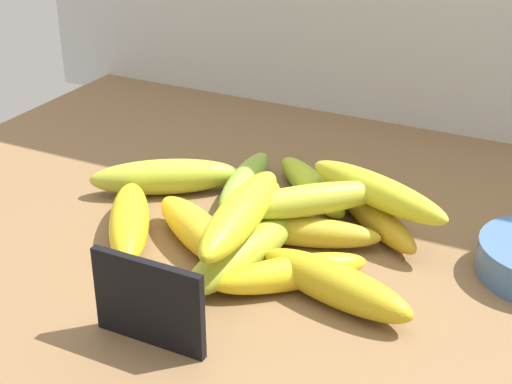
{
  "coord_description": "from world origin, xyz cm",
  "views": [
    {
      "loc": [
        28.45,
        -68.38,
        45.93
      ],
      "look_at": [
        -5.9,
        -0.74,
        8.0
      ],
      "focal_mm": 54.6,
      "sensor_mm": 36.0,
      "label": 1
    }
  ],
  "objects_px": {
    "banana_7": "(304,232)",
    "banana_1": "(199,232)",
    "banana_3": "(373,214)",
    "banana_4": "(312,186)",
    "banana_0": "(129,222)",
    "banana_10": "(165,177)",
    "banana_6": "(291,273)",
    "banana_13": "(377,191)",
    "banana_8": "(245,181)",
    "banana_11": "(241,213)",
    "banana_9": "(242,255)",
    "banana_12": "(306,198)",
    "chalkboard_sign": "(149,305)",
    "banana_5": "(335,284)",
    "banana_2": "(255,219)"
  },
  "relations": [
    {
      "from": "banana_6",
      "to": "banana_10",
      "type": "height_order",
      "value": "banana_10"
    },
    {
      "from": "banana_3",
      "to": "banana_7",
      "type": "bearing_deg",
      "value": -127.38
    },
    {
      "from": "banana_0",
      "to": "banana_10",
      "type": "height_order",
      "value": "same"
    },
    {
      "from": "banana_0",
      "to": "banana_13",
      "type": "height_order",
      "value": "banana_13"
    },
    {
      "from": "chalkboard_sign",
      "to": "banana_5",
      "type": "distance_m",
      "value": 0.18
    },
    {
      "from": "banana_10",
      "to": "chalkboard_sign",
      "type": "bearing_deg",
      "value": -59.66
    },
    {
      "from": "chalkboard_sign",
      "to": "banana_11",
      "type": "height_order",
      "value": "same"
    },
    {
      "from": "banana_2",
      "to": "banana_10",
      "type": "height_order",
      "value": "banana_10"
    },
    {
      "from": "banana_4",
      "to": "banana_6",
      "type": "bearing_deg",
      "value": -72.54
    },
    {
      "from": "chalkboard_sign",
      "to": "banana_5",
      "type": "xyz_separation_m",
      "value": [
        0.12,
        0.13,
        -0.02
      ]
    },
    {
      "from": "banana_6",
      "to": "banana_9",
      "type": "bearing_deg",
      "value": 176.42
    },
    {
      "from": "banana_4",
      "to": "banana_13",
      "type": "distance_m",
      "value": 0.11
    },
    {
      "from": "banana_6",
      "to": "banana_12",
      "type": "xyz_separation_m",
      "value": [
        -0.03,
        0.1,
        0.03
      ]
    },
    {
      "from": "banana_3",
      "to": "banana_9",
      "type": "bearing_deg",
      "value": -120.4
    },
    {
      "from": "banana_0",
      "to": "banana_1",
      "type": "bearing_deg",
      "value": 11.13
    },
    {
      "from": "banana_6",
      "to": "banana_1",
      "type": "bearing_deg",
      "value": 168.41
    },
    {
      "from": "banana_2",
      "to": "banana_9",
      "type": "xyz_separation_m",
      "value": [
        0.02,
        -0.08,
        0.0
      ]
    },
    {
      "from": "banana_3",
      "to": "banana_4",
      "type": "distance_m",
      "value": 0.1
    },
    {
      "from": "banana_1",
      "to": "banana_11",
      "type": "bearing_deg",
      "value": -12.23
    },
    {
      "from": "banana_1",
      "to": "banana_9",
      "type": "bearing_deg",
      "value": -18.59
    },
    {
      "from": "banana_6",
      "to": "banana_5",
      "type": "bearing_deg",
      "value": -4.7
    },
    {
      "from": "banana_0",
      "to": "banana_5",
      "type": "xyz_separation_m",
      "value": [
        0.25,
        -0.01,
        -0.0
      ]
    },
    {
      "from": "chalkboard_sign",
      "to": "banana_12",
      "type": "xyz_separation_m",
      "value": [
        0.05,
        0.23,
        0.01
      ]
    },
    {
      "from": "chalkboard_sign",
      "to": "banana_12",
      "type": "bearing_deg",
      "value": 77.94
    },
    {
      "from": "banana_6",
      "to": "banana_12",
      "type": "height_order",
      "value": "banana_12"
    },
    {
      "from": "chalkboard_sign",
      "to": "banana_4",
      "type": "height_order",
      "value": "chalkboard_sign"
    },
    {
      "from": "banana_3",
      "to": "banana_11",
      "type": "xyz_separation_m",
      "value": [
        -0.09,
        -0.14,
        0.05
      ]
    },
    {
      "from": "banana_0",
      "to": "banana_10",
      "type": "relative_size",
      "value": 0.94
    },
    {
      "from": "chalkboard_sign",
      "to": "banana_1",
      "type": "height_order",
      "value": "chalkboard_sign"
    },
    {
      "from": "chalkboard_sign",
      "to": "banana_13",
      "type": "height_order",
      "value": "chalkboard_sign"
    },
    {
      "from": "banana_2",
      "to": "banana_13",
      "type": "relative_size",
      "value": 0.97
    },
    {
      "from": "banana_8",
      "to": "banana_13",
      "type": "height_order",
      "value": "banana_13"
    },
    {
      "from": "banana_7",
      "to": "banana_12",
      "type": "relative_size",
      "value": 0.88
    },
    {
      "from": "banana_7",
      "to": "banana_1",
      "type": "bearing_deg",
      "value": -148.61
    },
    {
      "from": "banana_0",
      "to": "banana_8",
      "type": "relative_size",
      "value": 1.08
    },
    {
      "from": "banana_3",
      "to": "banana_11",
      "type": "relative_size",
      "value": 0.94
    },
    {
      "from": "banana_12",
      "to": "banana_9",
      "type": "bearing_deg",
      "value": -108.36
    },
    {
      "from": "banana_7",
      "to": "banana_8",
      "type": "distance_m",
      "value": 0.14
    },
    {
      "from": "banana_3",
      "to": "banana_0",
      "type": "bearing_deg",
      "value": -147.84
    },
    {
      "from": "banana_11",
      "to": "banana_12",
      "type": "distance_m",
      "value": 0.09
    },
    {
      "from": "banana_7",
      "to": "banana_13",
      "type": "distance_m",
      "value": 0.09
    },
    {
      "from": "banana_1",
      "to": "banana_2",
      "type": "relative_size",
      "value": 0.94
    },
    {
      "from": "banana_10",
      "to": "banana_12",
      "type": "distance_m",
      "value": 0.2
    },
    {
      "from": "banana_10",
      "to": "banana_6",
      "type": "bearing_deg",
      "value": -28.47
    },
    {
      "from": "banana_12",
      "to": "banana_4",
      "type": "bearing_deg",
      "value": 109.4
    },
    {
      "from": "banana_7",
      "to": "banana_12",
      "type": "bearing_deg",
      "value": 107.29
    },
    {
      "from": "chalkboard_sign",
      "to": "banana_11",
      "type": "distance_m",
      "value": 0.15
    },
    {
      "from": "banana_7",
      "to": "chalkboard_sign",
      "type": "bearing_deg",
      "value": -103.68
    },
    {
      "from": "banana_6",
      "to": "banana_12",
      "type": "distance_m",
      "value": 0.1
    },
    {
      "from": "banana_4",
      "to": "banana_13",
      "type": "height_order",
      "value": "banana_13"
    }
  ]
}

